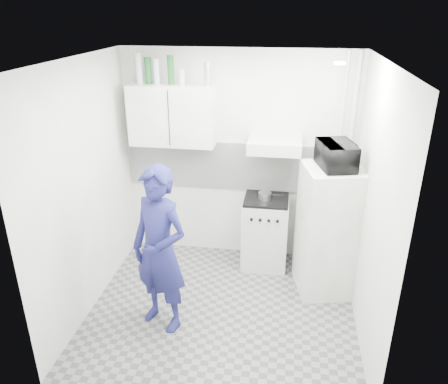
# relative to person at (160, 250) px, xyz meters

# --- Properties ---
(floor) EXTENTS (2.80, 2.80, 0.00)m
(floor) POSITION_rel_person_xyz_m (0.56, 0.29, -0.85)
(floor) COLOR slate
(floor) RESTS_ON ground
(ceiling) EXTENTS (2.80, 2.80, 0.00)m
(ceiling) POSITION_rel_person_xyz_m (0.56, 0.29, 1.75)
(ceiling) COLOR white
(ceiling) RESTS_ON wall_back
(wall_back) EXTENTS (2.80, 0.00, 2.80)m
(wall_back) POSITION_rel_person_xyz_m (0.56, 1.54, 0.45)
(wall_back) COLOR white
(wall_back) RESTS_ON floor
(wall_left) EXTENTS (0.00, 2.60, 2.60)m
(wall_left) POSITION_rel_person_xyz_m (-0.84, 0.29, 0.45)
(wall_left) COLOR white
(wall_left) RESTS_ON floor
(wall_right) EXTENTS (0.00, 2.60, 2.60)m
(wall_right) POSITION_rel_person_xyz_m (1.96, 0.29, 0.45)
(wall_right) COLOR white
(wall_right) RESTS_ON floor
(person) EXTENTS (0.73, 0.63, 1.71)m
(person) POSITION_rel_person_xyz_m (0.00, 0.00, 0.00)
(person) COLOR navy
(person) RESTS_ON floor
(stove) EXTENTS (0.55, 0.55, 0.87)m
(stove) POSITION_rel_person_xyz_m (0.94, 1.29, -0.42)
(stove) COLOR silver
(stove) RESTS_ON floor
(fridge) EXTENTS (0.73, 0.73, 1.48)m
(fridge) POSITION_rel_person_xyz_m (1.66, 0.87, -0.11)
(fridge) COLOR white
(fridge) RESTS_ON floor
(stove_top) EXTENTS (0.52, 0.52, 0.03)m
(stove_top) POSITION_rel_person_xyz_m (0.94, 1.29, 0.04)
(stove_top) COLOR black
(stove_top) RESTS_ON stove
(saucepan) EXTENTS (0.15, 0.15, 0.09)m
(saucepan) POSITION_rel_person_xyz_m (0.92, 1.25, 0.10)
(saucepan) COLOR silver
(saucepan) RESTS_ON stove_top
(microwave) EXTENTS (0.55, 0.44, 0.27)m
(microwave) POSITION_rel_person_xyz_m (1.66, 0.87, 0.76)
(microwave) COLOR black
(microwave) RESTS_ON fridge
(bottle_a) EXTENTS (0.08, 0.08, 0.34)m
(bottle_a) POSITION_rel_person_xyz_m (-0.56, 1.37, 1.52)
(bottle_a) COLOR #B2B7BC
(bottle_a) RESTS_ON upper_cabinet
(bottle_b) EXTENTS (0.08, 0.08, 0.30)m
(bottle_b) POSITION_rel_person_xyz_m (-0.45, 1.37, 1.49)
(bottle_b) COLOR #144C1E
(bottle_b) RESTS_ON upper_cabinet
(bottle_c) EXTENTS (0.07, 0.07, 0.28)m
(bottle_c) POSITION_rel_person_xyz_m (-0.36, 1.37, 1.49)
(bottle_c) COLOR #B2B7BC
(bottle_c) RESTS_ON upper_cabinet
(bottle_d) EXTENTS (0.07, 0.07, 0.32)m
(bottle_d) POSITION_rel_person_xyz_m (-0.19, 1.37, 1.51)
(bottle_d) COLOR #144C1E
(bottle_d) RESTS_ON upper_cabinet
(canister_a) EXTENTS (0.07, 0.07, 0.17)m
(canister_a) POSITION_rel_person_xyz_m (-0.06, 1.37, 1.43)
(canister_a) COLOR #B2B7BC
(canister_a) RESTS_ON upper_cabinet
(bottle_e) EXTENTS (0.06, 0.06, 0.25)m
(bottle_e) POSITION_rel_person_xyz_m (0.23, 1.37, 1.47)
(bottle_e) COLOR silver
(bottle_e) RESTS_ON upper_cabinet
(upper_cabinet) EXTENTS (1.00, 0.35, 0.70)m
(upper_cabinet) POSITION_rel_person_xyz_m (-0.19, 1.37, 1.00)
(upper_cabinet) COLOR white
(upper_cabinet) RESTS_ON wall_back
(range_hood) EXTENTS (0.60, 0.50, 0.14)m
(range_hood) POSITION_rel_person_xyz_m (1.01, 1.29, 0.72)
(range_hood) COLOR silver
(range_hood) RESTS_ON wall_back
(backsplash) EXTENTS (2.74, 0.03, 0.60)m
(backsplash) POSITION_rel_person_xyz_m (0.56, 1.53, 0.35)
(backsplash) COLOR white
(backsplash) RESTS_ON wall_back
(pipe_a) EXTENTS (0.05, 0.05, 2.60)m
(pipe_a) POSITION_rel_person_xyz_m (1.86, 1.46, 0.45)
(pipe_a) COLOR silver
(pipe_a) RESTS_ON floor
(pipe_b) EXTENTS (0.04, 0.04, 2.60)m
(pipe_b) POSITION_rel_person_xyz_m (1.74, 1.46, 0.45)
(pipe_b) COLOR silver
(pipe_b) RESTS_ON floor
(ceiling_spot_fixture) EXTENTS (0.10, 0.10, 0.02)m
(ceiling_spot_fixture) POSITION_rel_person_xyz_m (1.56, 0.49, 1.72)
(ceiling_spot_fixture) COLOR white
(ceiling_spot_fixture) RESTS_ON ceiling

